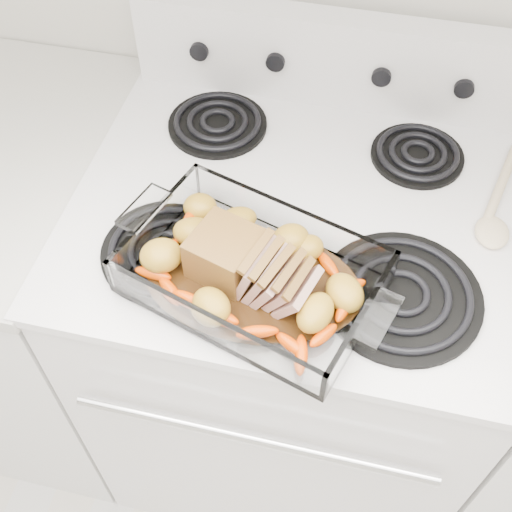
% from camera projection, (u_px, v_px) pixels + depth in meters
% --- Properties ---
extents(electric_range, '(0.78, 0.70, 1.12)m').
position_uv_depth(electric_range, '(289.00, 336.00, 1.47)').
color(electric_range, white).
rests_on(electric_range, ground).
extents(counter_left, '(0.58, 0.68, 0.93)m').
position_uv_depth(counter_left, '(23.00, 287.00, 1.57)').
color(counter_left, white).
rests_on(counter_left, ground).
extents(baking_dish, '(0.37, 0.24, 0.07)m').
position_uv_depth(baking_dish, '(253.00, 278.00, 0.98)').
color(baking_dish, white).
rests_on(baking_dish, electric_range).
extents(pork_roast, '(0.20, 0.09, 0.08)m').
position_uv_depth(pork_roast, '(241.00, 265.00, 0.96)').
color(pork_roast, brown).
rests_on(pork_roast, baking_dish).
extents(roast_vegetables, '(0.37, 0.20, 0.05)m').
position_uv_depth(roast_vegetables, '(256.00, 255.00, 0.99)').
color(roast_vegetables, '#FF4600').
rests_on(roast_vegetables, baking_dish).
extents(wooden_spoon, '(0.08, 0.26, 0.02)m').
position_uv_depth(wooden_spoon, '(496.00, 210.00, 1.09)').
color(wooden_spoon, beige).
rests_on(wooden_spoon, electric_range).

